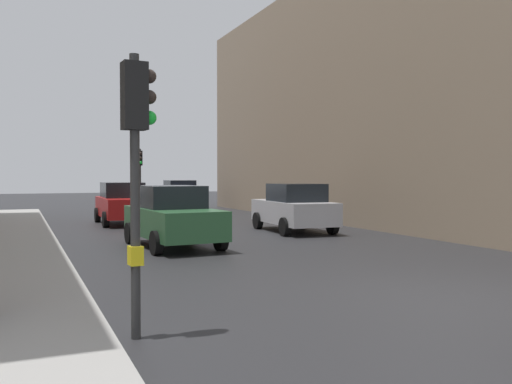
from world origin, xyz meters
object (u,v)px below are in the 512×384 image
object	(u,v)px
traffic_light_far_median	(140,168)
car_green_estate	(172,216)
car_silver_hatchback	(294,208)
car_blue_van	(179,194)
car_red_sedan	(123,203)
traffic_light_near_left	(137,143)

from	to	relation	value
traffic_light_far_median	car_green_estate	size ratio (longest dim) A/B	0.83
car_silver_hatchback	car_blue_van	bearing A→B (deg)	90.22
traffic_light_far_median	car_blue_van	xyz separation A→B (m)	(2.82, 1.99, -1.59)
car_green_estate	car_silver_hatchback	size ratio (longest dim) A/B	1.00
traffic_light_far_median	car_red_sedan	distance (m)	8.16
car_silver_hatchback	car_green_estate	bearing A→B (deg)	-155.28
car_green_estate	car_blue_van	world-z (taller)	same
car_green_estate	car_silver_hatchback	xyz separation A→B (m)	(5.18, 2.38, 0.00)
car_green_estate	car_red_sedan	size ratio (longest dim) A/B	1.02
car_green_estate	traffic_light_far_median	bearing A→B (deg)	81.71
car_blue_van	car_silver_hatchback	bearing A→B (deg)	-89.78
car_blue_van	car_red_sedan	size ratio (longest dim) A/B	1.01
car_green_estate	car_red_sedan	xyz separation A→B (m)	(0.00, 8.13, 0.00)
car_silver_hatchback	car_red_sedan	distance (m)	7.73
car_blue_van	car_red_sedan	distance (m)	10.93
car_green_estate	traffic_light_near_left	bearing A→B (deg)	-107.60
traffic_light_near_left	car_green_estate	distance (m)	9.05
traffic_light_far_median	car_green_estate	distance (m)	16.05
car_green_estate	car_blue_van	size ratio (longest dim) A/B	1.01
traffic_light_near_left	car_green_estate	world-z (taller)	traffic_light_near_left
car_silver_hatchback	traffic_light_near_left	bearing A→B (deg)	-125.89
car_blue_van	car_red_sedan	bearing A→B (deg)	-117.91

